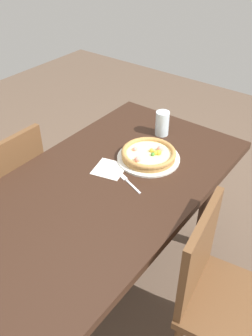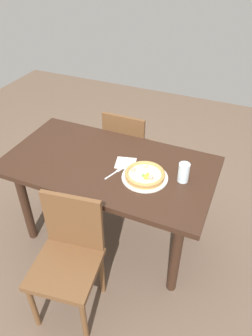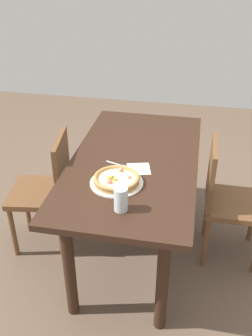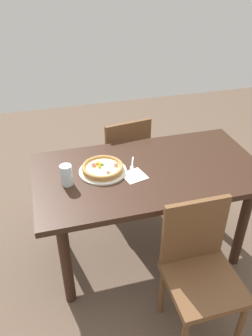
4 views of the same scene
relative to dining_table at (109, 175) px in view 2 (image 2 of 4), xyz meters
The scene contains 9 objects.
ground_plane 0.66m from the dining_table, ahead, with size 6.00×6.00×0.00m, color brown.
dining_table is the anchor object (origin of this frame).
chair_near 0.65m from the dining_table, 88.55° to the right, with size 0.45×0.45×0.88m.
chair_far 0.65m from the dining_table, 99.57° to the left, with size 0.40×0.40×0.88m.
plate 0.32m from the dining_table, 10.22° to the right, with size 0.31×0.31×0.01m, color silver.
pizza 0.33m from the dining_table, 10.31° to the right, with size 0.27×0.27×0.05m.
fork 0.16m from the dining_table, 41.37° to the right, with size 0.07×0.16×0.00m.
drinking_glass 0.56m from the dining_table, ahead, with size 0.07×0.07×0.13m, color silver.
napkin 0.17m from the dining_table, 21.90° to the left, with size 0.14×0.14×0.00m, color white.
Camera 2 is at (0.83, -1.60, 2.11)m, focal length 33.67 mm.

